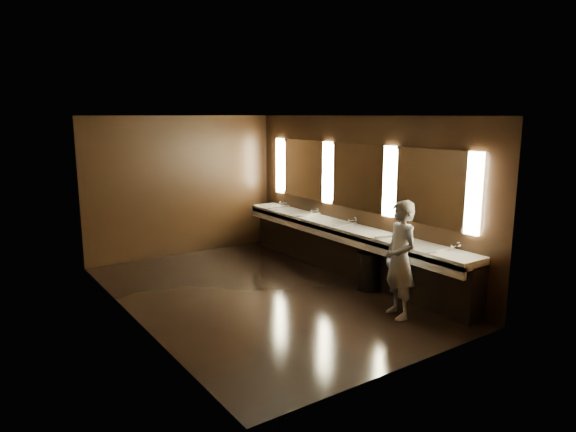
# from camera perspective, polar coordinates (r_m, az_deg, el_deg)

# --- Properties ---
(floor) EXTENTS (6.00, 6.00, 0.00)m
(floor) POSITION_cam_1_polar(r_m,az_deg,el_deg) (8.31, -3.00, -8.61)
(floor) COLOR black
(floor) RESTS_ON ground
(ceiling) EXTENTS (4.00, 6.00, 0.02)m
(ceiling) POSITION_cam_1_polar(r_m,az_deg,el_deg) (7.82, -3.21, 11.07)
(ceiling) COLOR #2D2D2B
(ceiling) RESTS_ON wall_back
(wall_back) EXTENTS (4.00, 0.02, 2.80)m
(wall_back) POSITION_cam_1_polar(r_m,az_deg,el_deg) (10.59, -11.63, 3.29)
(wall_back) COLOR black
(wall_back) RESTS_ON floor
(wall_front) EXTENTS (4.00, 0.02, 2.80)m
(wall_front) POSITION_cam_1_polar(r_m,az_deg,el_deg) (5.67, 12.98, -3.55)
(wall_front) COLOR black
(wall_front) RESTS_ON floor
(wall_left) EXTENTS (0.02, 6.00, 2.80)m
(wall_left) POSITION_cam_1_polar(r_m,az_deg,el_deg) (7.13, -16.94, -0.74)
(wall_left) COLOR black
(wall_left) RESTS_ON floor
(wall_right) EXTENTS (0.02, 6.00, 2.80)m
(wall_right) POSITION_cam_1_polar(r_m,az_deg,el_deg) (9.14, 7.66, 2.19)
(wall_right) COLOR black
(wall_right) RESTS_ON floor
(sink_counter) EXTENTS (0.55, 5.40, 1.01)m
(sink_counter) POSITION_cam_1_polar(r_m,az_deg,el_deg) (9.19, 6.55, -3.50)
(sink_counter) COLOR black
(sink_counter) RESTS_ON floor
(mirror_band) EXTENTS (0.06, 5.03, 1.15)m
(mirror_band) POSITION_cam_1_polar(r_m,az_deg,el_deg) (9.08, 7.62, 4.36)
(mirror_band) COLOR #FDF1BD
(mirror_band) RESTS_ON wall_right
(person) EXTENTS (0.55, 0.70, 1.67)m
(person) POSITION_cam_1_polar(r_m,az_deg,el_deg) (7.33, 12.36, -4.75)
(person) COLOR #99B7E4
(person) RESTS_ON floor
(trash_bin) EXTENTS (0.41, 0.41, 0.61)m
(trash_bin) POSITION_cam_1_polar(r_m,az_deg,el_deg) (8.52, 8.98, -6.05)
(trash_bin) COLOR black
(trash_bin) RESTS_ON floor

